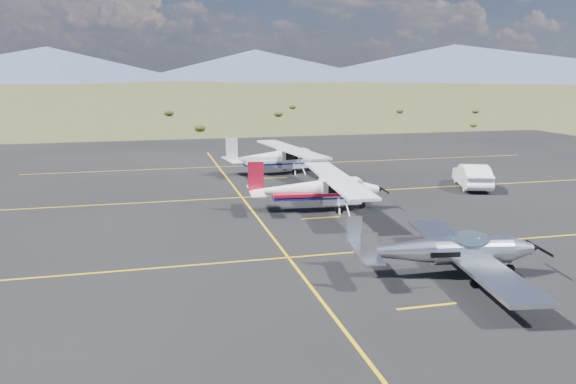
{
  "coord_description": "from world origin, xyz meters",
  "views": [
    {
      "loc": [
        -10.97,
        -18.01,
        6.98
      ],
      "look_at": [
        -4.88,
        6.56,
        1.6
      ],
      "focal_mm": 35.0,
      "sensor_mm": 36.0,
      "label": 1
    }
  ],
  "objects_px": {
    "aircraft_low_wing": "(450,251)",
    "aircraft_cessna": "(317,188)",
    "sedan": "(472,176)",
    "aircraft_plain": "(277,157)"
  },
  "relations": [
    {
      "from": "aircraft_low_wing",
      "to": "aircraft_cessna",
      "type": "distance_m",
      "value": 10.5
    },
    {
      "from": "aircraft_cessna",
      "to": "sedan",
      "type": "height_order",
      "value": "aircraft_cessna"
    },
    {
      "from": "aircraft_low_wing",
      "to": "aircraft_plain",
      "type": "xyz_separation_m",
      "value": [
        -1.31,
        21.44,
        0.26
      ]
    },
    {
      "from": "aircraft_low_wing",
      "to": "aircraft_plain",
      "type": "height_order",
      "value": "aircraft_plain"
    },
    {
      "from": "aircraft_low_wing",
      "to": "aircraft_cessna",
      "type": "relative_size",
      "value": 0.87
    },
    {
      "from": "aircraft_cessna",
      "to": "aircraft_plain",
      "type": "height_order",
      "value": "aircraft_plain"
    },
    {
      "from": "aircraft_low_wing",
      "to": "aircraft_plain",
      "type": "relative_size",
      "value": 0.85
    },
    {
      "from": "aircraft_cessna",
      "to": "aircraft_plain",
      "type": "relative_size",
      "value": 0.97
    },
    {
      "from": "aircraft_plain",
      "to": "aircraft_cessna",
      "type": "bearing_deg",
      "value": -99.5
    },
    {
      "from": "aircraft_cessna",
      "to": "sedan",
      "type": "xyz_separation_m",
      "value": [
        11.02,
        3.3,
        -0.4
      ]
    }
  ]
}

